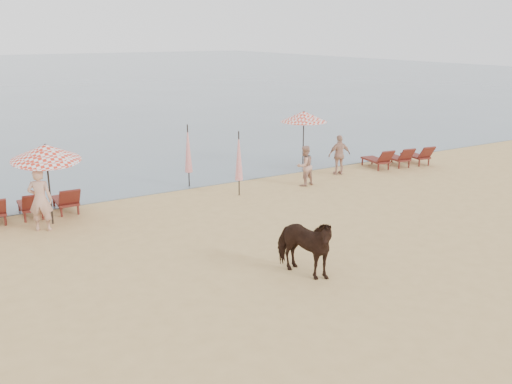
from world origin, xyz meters
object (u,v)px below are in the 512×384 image
umbrella_closed_left (188,149)px  cow (303,246)px  umbrella_closed_right (239,156)px  lounger_cluster_left (31,205)px  beachgoer_left (40,200)px  beachgoer_right_a (305,166)px  lounger_cluster_right (399,157)px  umbrella_open_right (304,117)px  beachgoer_right_b (339,155)px  umbrella_open_left_b (46,152)px

umbrella_closed_left → cow: umbrella_closed_left is taller
umbrella_closed_right → cow: 7.36m
lounger_cluster_left → umbrella_closed_right: umbrella_closed_right is taller
lounger_cluster_left → cow: 9.50m
beachgoer_left → beachgoer_right_a: size_ratio=1.23×
lounger_cluster_right → umbrella_closed_right: 8.40m
umbrella_open_right → cow: 11.84m
umbrella_closed_right → beachgoer_right_b: (5.13, 0.58, -0.62)m
umbrella_closed_right → beachgoer_right_b: umbrella_closed_right is taller
lounger_cluster_left → beachgoer_left: beachgoer_left is taller
beachgoer_right_b → lounger_cluster_left: bearing=10.6°
umbrella_open_right → umbrella_closed_right: (-4.69, -2.54, -0.77)m
umbrella_open_left_b → beachgoer_right_b: 11.79m
lounger_cluster_left → umbrella_open_left_b: umbrella_open_left_b is taller
umbrella_closed_right → beachgoer_left: umbrella_closed_right is taller
beachgoer_left → umbrella_closed_left: bearing=-132.9°
umbrella_open_right → umbrella_closed_right: bearing=-146.2°
beachgoer_right_a → beachgoer_right_b: 2.39m
umbrella_open_left_b → umbrella_closed_left: size_ratio=1.08×
lounger_cluster_left → lounger_cluster_right: (15.33, -0.83, -0.01)m
beachgoer_left → cow: bearing=151.3°
umbrella_open_right → umbrella_closed_left: umbrella_open_right is taller
cow → beachgoer_right_a: beachgoer_right_a is taller
lounger_cluster_left → umbrella_closed_right: 7.17m
umbrella_open_left_b → beachgoer_left: size_ratio=1.36×
cow → beachgoer_right_a: bearing=35.9°
beachgoer_left → lounger_cluster_left: bearing=-62.2°
lounger_cluster_left → umbrella_open_right: umbrella_open_right is taller
lounger_cluster_right → beachgoer_left: size_ratio=1.56×
umbrella_open_right → umbrella_open_left_b: bearing=-163.0°
umbrella_closed_left → beachgoer_left: 6.32m
umbrella_open_right → umbrella_closed_right: size_ratio=1.04×
lounger_cluster_left → umbrella_closed_right: (7.00, -1.18, 1.02)m
lounger_cluster_left → umbrella_open_left_b: size_ratio=1.11×
umbrella_open_right → beachgoer_left: 12.04m
lounger_cluster_left → umbrella_closed_right: size_ratio=1.23×
cow → lounger_cluster_right: bearing=16.9°
umbrella_open_left_b → beachgoer_right_a: 9.54m
umbrella_open_left_b → umbrella_closed_right: size_ratio=1.11×
umbrella_open_left_b → cow: 8.57m
cow → umbrella_open_right: bearing=36.2°
umbrella_closed_right → cow: (-2.18, -7.00, -0.68)m
umbrella_closed_left → cow: size_ratio=1.32×
umbrella_closed_right → beachgoer_left: bearing=-177.8°
lounger_cluster_left → umbrella_closed_left: bearing=9.5°
umbrella_open_right → beachgoer_left: (-11.64, -2.81, -1.26)m
lounger_cluster_left → cow: bearing=-57.8°
lounger_cluster_right → umbrella_open_right: umbrella_open_right is taller
umbrella_open_right → beachgoer_right_a: 3.53m
lounger_cluster_right → umbrella_closed_right: umbrella_closed_right is taller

